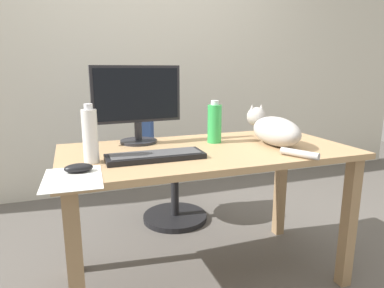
{
  "coord_description": "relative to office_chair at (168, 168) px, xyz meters",
  "views": [
    {
      "loc": [
        -0.64,
        -1.54,
        1.13
      ],
      "look_at": [
        -0.13,
        -0.13,
        0.79
      ],
      "focal_mm": 31.48,
      "sensor_mm": 36.0,
      "label": 1
    }
  ],
  "objects": [
    {
      "name": "water_bottle",
      "position": [
        -0.57,
        -0.85,
        0.44
      ],
      "size": [
        0.07,
        0.07,
        0.25
      ],
      "color": "silver",
      "rests_on": "desk"
    },
    {
      "name": "cat",
      "position": [
        0.37,
        -0.8,
        0.4
      ],
      "size": [
        0.19,
        0.61,
        0.2
      ],
      "color": "#B2ADA8",
      "rests_on": "desk"
    },
    {
      "name": "monitor",
      "position": [
        -0.31,
        -0.52,
        0.55
      ],
      "size": [
        0.48,
        0.2,
        0.42
      ],
      "color": "#232328",
      "rests_on": "desk"
    },
    {
      "name": "back_wall",
      "position": [
        -0.0,
        0.79,
        0.89
      ],
      "size": [
        6.0,
        0.04,
        2.6
      ],
      "primitive_type": "cube",
      "color": "beige",
      "rests_on": "ground_plane"
    },
    {
      "name": "desk",
      "position": [
        -0.0,
        -0.77,
        0.22
      ],
      "size": [
        1.46,
        0.73,
        0.73
      ],
      "color": "tan",
      "rests_on": "ground_plane"
    },
    {
      "name": "keyboard",
      "position": [
        -0.3,
        -0.88,
        0.33
      ],
      "size": [
        0.44,
        0.15,
        0.03
      ],
      "color": "black",
      "rests_on": "desk"
    },
    {
      "name": "paper_sheet",
      "position": [
        -0.66,
        -1.05,
        0.32
      ],
      "size": [
        0.22,
        0.31,
        0.0
      ],
      "primitive_type": "cube",
      "rotation": [
        0.0,
        0.0,
        -0.05
      ],
      "color": "white",
      "rests_on": "desk"
    },
    {
      "name": "office_chair",
      "position": [
        0.0,
        0.0,
        0.0
      ],
      "size": [
        0.5,
        0.48,
        0.95
      ],
      "color": "black",
      "rests_on": "ground_plane"
    },
    {
      "name": "ground_plane",
      "position": [
        -0.0,
        -0.77,
        -0.41
      ],
      "size": [
        8.0,
        8.0,
        0.0
      ],
      "primitive_type": "plane",
      "color": "#59544F"
    },
    {
      "name": "spray_bottle",
      "position": [
        0.09,
        -0.65,
        0.43
      ],
      "size": [
        0.08,
        0.08,
        0.23
      ],
      "color": "green",
      "rests_on": "desk"
    },
    {
      "name": "computer_mouse",
      "position": [
        -0.63,
        -0.98,
        0.34
      ],
      "size": [
        0.11,
        0.06,
        0.04
      ],
      "primitive_type": "ellipsoid",
      "color": "black",
      "rests_on": "desk"
    }
  ]
}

